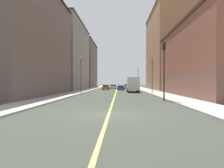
{
  "coord_description": "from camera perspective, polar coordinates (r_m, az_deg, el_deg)",
  "views": [
    {
      "loc": [
        0.68,
        -13.84,
        2.08
      ],
      "look_at": [
        -1.4,
        46.79,
        1.58
      ],
      "focal_mm": 34.01,
      "sensor_mm": 36.0,
      "label": 1
    }
  ],
  "objects": [
    {
      "name": "building_right_midblock",
      "position": [
        60.7,
        -12.09,
        7.2
      ],
      "size": [
        9.35,
        25.17,
        18.4
      ],
      "color": "slate",
      "rests_on": "ground"
    },
    {
      "name": "building_right_distant",
      "position": [
        87.05,
        -7.75,
        5.06
      ],
      "size": [
        9.35,
        24.38,
        18.08
      ],
      "color": "brown",
      "rests_on": "ground"
    },
    {
      "name": "car_silver",
      "position": [
        75.86,
        4.01,
        -0.59
      ],
      "size": [
        1.86,
        4.56,
        1.4
      ],
      "color": "silver",
      "rests_on": "ground"
    },
    {
      "name": "building_left_near",
      "position": [
        34.92,
        24.42,
        5.91
      ],
      "size": [
        9.35,
        25.73,
        10.81
      ],
      "color": "brown",
      "rests_on": "ground"
    },
    {
      "name": "box_truck",
      "position": [
        45.55,
        5.59,
        -0.05
      ],
      "size": [
        2.46,
        7.64,
        3.13
      ],
      "color": "beige",
      "rests_on": "ground"
    },
    {
      "name": "street_lamp_left_near",
      "position": [
        39.46,
        10.76,
        3.66
      ],
      "size": [
        0.36,
        0.36,
        6.78
      ],
      "color": "#4C4C51",
      "rests_on": "ground"
    },
    {
      "name": "sidewalk_left",
      "position": [
        63.27,
        8.39,
        -1.35
      ],
      "size": [
        3.32,
        168.0,
        0.15
      ],
      "primitive_type": "cube",
      "color": "#9E9B93",
      "rests_on": "ground"
    },
    {
      "name": "lane_center_stripe",
      "position": [
        62.88,
        1.34,
        -1.42
      ],
      "size": [
        0.16,
        154.0,
        0.01
      ],
      "primitive_type": "cube",
      "color": "#E5D14C",
      "rests_on": "ground"
    },
    {
      "name": "street_lamp_right_near",
      "position": [
        41.2,
        -8.38,
        3.56
      ],
      "size": [
        0.36,
        0.36,
        6.82
      ],
      "color": "#4C4C51",
      "rests_on": "ground"
    },
    {
      "name": "traffic_light_left_near",
      "position": [
        24.54,
        13.79,
        5.42
      ],
      "size": [
        0.4,
        0.32,
        6.56
      ],
      "color": "#2D2D2D",
      "rests_on": "ground"
    },
    {
      "name": "street_lamp_left_far",
      "position": [
        68.15,
        7.04,
        2.45
      ],
      "size": [
        0.36,
        0.36,
        7.07
      ],
      "color": "#4C4C51",
      "rests_on": "ground"
    },
    {
      "name": "building_right_corner",
      "position": [
        35.46,
        -22.85,
        10.56
      ],
      "size": [
        9.35,
        24.46,
        16.62
      ],
      "color": "brown",
      "rests_on": "ground"
    },
    {
      "name": "car_blue",
      "position": [
        56.8,
        2.38,
        -1.04
      ],
      "size": [
        2.01,
        4.66,
        1.19
      ],
      "color": "#23389E",
      "rests_on": "ground"
    },
    {
      "name": "sidewalk_right",
      "position": [
        63.44,
        -5.69,
        -1.34
      ],
      "size": [
        3.32,
        168.0,
        0.15
      ],
      "primitive_type": "cube",
      "color": "#9E9B93",
      "rests_on": "ground"
    },
    {
      "name": "car_orange",
      "position": [
        59.66,
        -1.69,
        -0.9
      ],
      "size": [
        1.98,
        4.02,
        1.33
      ],
      "color": "orange",
      "rests_on": "ground"
    },
    {
      "name": "ground_plane",
      "position": [
        14.01,
        -0.86,
        -8.07
      ],
      "size": [
        400.0,
        400.0,
        0.0
      ],
      "primitive_type": "plane",
      "color": "#31362B",
      "rests_on": "ground"
    },
    {
      "name": "building_left_mid",
      "position": [
        60.05,
        14.88,
        8.64
      ],
      "size": [
        9.35,
        23.68,
        21.24
      ],
      "color": "#8F6B4F",
      "rests_on": "ground"
    },
    {
      "name": "car_white",
      "position": [
        69.31,
        0.35,
        -0.71
      ],
      "size": [
        1.96,
        4.39,
        1.32
      ],
      "color": "white",
      "rests_on": "ground"
    }
  ]
}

